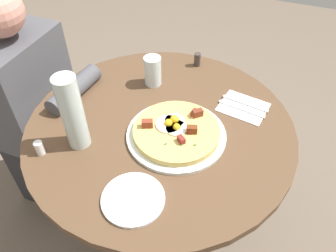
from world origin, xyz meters
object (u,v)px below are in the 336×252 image
Objects in this scene: dining_table at (161,157)px; knife at (242,109)px; person_seated at (39,120)px; pepper_shaker at (197,60)px; pizza_plate at (176,135)px; bread_plate at (133,199)px; breakfast_pizza at (176,130)px; fork at (245,104)px; water_bottle at (72,113)px; water_glass at (153,71)px; salt_shaker at (40,148)px.

knife reaches higher than dining_table.
person_seated reaches higher than pepper_shaker.
pizza_plate is 0.28m from knife.
bread_plate is (-0.32, -0.05, 0.19)m from dining_table.
knife is 0.33m from pepper_shaker.
person_seated is 19.64× the size of pepper_shaker.
breakfast_pizza reaches higher than fork.
water_glass is at bearing -14.37° from water_bottle.
water_glass is at bearing 28.78° from dining_table.
bread_plate is at bearing -171.77° from dining_table.
breakfast_pizza is 0.31m from water_glass.
salt_shaker is at bearing 154.29° from pepper_shaker.
water_glass is at bearing -22.01° from salt_shaker.
salt_shaker is at bearing 121.16° from pizza_plate.
pepper_shaker is (0.19, -0.13, -0.03)m from water_glass.
pizza_plate is 0.02m from breakfast_pizza.
water_bottle is at bearing 62.06° from bread_plate.
person_seated reaches higher than dining_table.
pepper_shaker reaches higher than dining_table.
person_seated is 6.14× the size of bread_plate.
person_seated is 4.25× the size of water_bottle.
pepper_shaker is (0.72, 0.04, 0.02)m from bread_plate.
pepper_shaker is at bearing -1.42° from dining_table.
fork reaches higher than dining_table.
breakfast_pizza reaches higher than pizza_plate.
fork is 0.31m from pepper_shaker.
breakfast_pizza is at bearing -63.05° from water_bottle.
dining_table is 0.22m from breakfast_pizza.
knife is at bearing -132.25° from pepper_shaker.
pizza_plate reaches higher than bread_plate.
bread_plate is at bearing 174.74° from breakfast_pizza.
knife is at bearing 90.00° from fork.
water_bottle is 5.36× the size of salt_shaker.
salt_shaker is at bearing 47.69° from knife.
dining_table is at bearing 66.98° from breakfast_pizza.
pepper_shaker is at bearing -62.31° from person_seated.
fork is 1.00× the size of knife.
person_seated is 0.94m from knife.
person_seated is 3.33× the size of pizza_plate.
salt_shaker is at bearing 49.55° from fork.
bread_plate is at bearing -177.13° from pepper_shaker.
bread_plate is 0.69× the size of water_bottle.
pepper_shaker reaches higher than pizza_plate.
dining_table is at bearing 8.23° from bread_plate.
salt_shaker is 0.86× the size of pepper_shaker.
dining_table is 0.45m from pepper_shaker.
bread_plate is at bearing 76.79° from knife.
dining_table is 19.12× the size of salt_shaker.
pizza_plate is 1.89× the size of knife.
water_glass reaches higher than breakfast_pizza.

